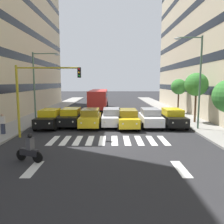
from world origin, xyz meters
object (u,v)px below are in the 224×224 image
car_5 (71,117)px  street_tree_1 (196,85)px  traffic_light_gantry (36,89)px  car_6 (50,118)px  street_lamp_left (196,74)px  pedestrian_waiting (3,123)px  bus_behind_traffic (99,98)px  car_3 (112,117)px  street_lamp_right (38,79)px  car_0 (173,118)px  car_1 (150,118)px  car_2 (128,118)px  motorcycle_with_rider (29,150)px  street_tree_2 (179,87)px  car_4 (90,118)px

car_5 → street_tree_1: 12.99m
traffic_light_gantry → street_tree_1: size_ratio=1.09×
car_6 → street_lamp_left: bearing=174.7°
pedestrian_waiting → bus_behind_traffic: bearing=-110.9°
car_3 → street_lamp_right: 8.81m
car_3 → car_0: bearing=176.4°
car_1 → street_lamp_left: (-3.60, 1.61, 4.03)m
car_2 → car_5: size_ratio=1.00×
car_1 → street_tree_1: 6.02m
street_lamp_right → car_0: bearing=168.6°
car_5 → motorcycle_with_rider: bearing=87.5°
car_0 → street_tree_2: 9.70m
car_3 → street_lamp_left: bearing=165.7°
car_4 → motorcycle_with_rider: bearing=75.8°
street_lamp_right → pedestrian_waiting: (0.96, 6.28, -3.52)m
car_3 → car_4: (2.02, 0.44, 0.00)m
car_0 → street_lamp_left: 4.55m
motorcycle_with_rider → street_tree_1: size_ratio=0.32×
car_1 → pedestrian_waiting: (12.34, 3.69, 0.11)m
car_3 → car_5: (3.97, -0.12, 0.00)m
car_6 → bus_behind_traffic: size_ratio=0.42×
car_5 → street_lamp_right: bearing=-30.9°
bus_behind_traffic → street_lamp_left: (-9.33, 15.28, 3.05)m
bus_behind_traffic → car_4: bearing=90.0°
car_5 → car_6: size_ratio=1.00×
car_2 → car_5: bearing=-9.7°
car_3 → street_tree_1: (-8.57, -1.45, 3.10)m
car_1 → street_lamp_left: street_lamp_left is taller
motorcycle_with_rider → car_4: bearing=-104.2°
car_0 → bus_behind_traffic: bus_behind_traffic is taller
street_lamp_right → street_tree_1: (-16.25, 0.89, -0.54)m
car_5 → car_1: bearing=177.2°
car_4 → bus_behind_traffic: size_ratio=0.42×
traffic_light_gantry → street_tree_2: size_ratio=1.22×
car_2 → street_tree_2: (-7.35, -9.23, 2.72)m
car_5 → traffic_light_gantry: traffic_light_gantry is taller
car_0 → bus_behind_traffic: bearing=-60.5°
car_1 → car_5: 7.69m
car_1 → car_5: bearing=-2.8°
car_0 → street_tree_2: (-3.06, -8.79, 2.72)m
car_6 → street_lamp_right: size_ratio=0.62×
car_3 → bus_behind_traffic: 13.60m
car_2 → motorcycle_with_rider: (5.91, 9.07, -0.24)m
car_5 → street_lamp_right: 5.64m
car_1 → car_4: size_ratio=1.00×
car_2 → street_lamp_right: 10.36m
car_6 → street_tree_1: (-14.39, -2.09, 3.10)m
car_4 → street_lamp_left: bearing=171.3°
motorcycle_with_rider → street_tree_1: bearing=-138.9°
car_2 → street_lamp_left: 7.14m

